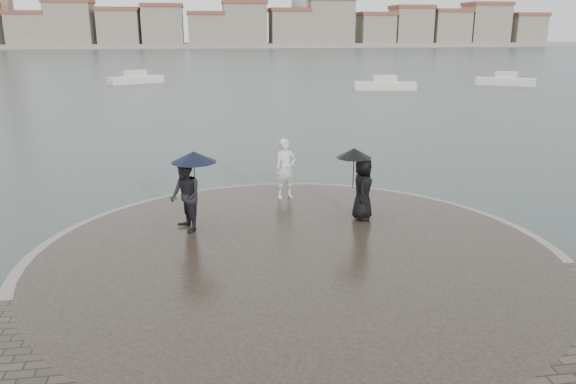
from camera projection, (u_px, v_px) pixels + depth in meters
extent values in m
plane|color=#2B3835|center=(330.00, 349.00, 9.74)|extent=(400.00, 400.00, 0.00)
cylinder|color=gray|center=(296.00, 261.00, 13.02)|extent=(12.50, 12.50, 0.32)
cylinder|color=#2D261E|center=(296.00, 260.00, 13.01)|extent=(11.90, 11.90, 0.36)
imported|color=silver|center=(286.00, 169.00, 16.92)|extent=(0.76, 0.61, 1.83)
imported|color=black|center=(185.00, 196.00, 14.15)|extent=(1.00, 1.10, 1.84)
cylinder|color=black|center=(195.00, 178.00, 14.16)|extent=(0.02, 0.02, 0.90)
cone|color=black|center=(194.00, 157.00, 14.00)|extent=(1.16, 1.16, 0.28)
imported|color=black|center=(363.00, 189.00, 15.04)|extent=(0.79, 0.96, 1.70)
cylinder|color=black|center=(353.00, 172.00, 14.98)|extent=(0.02, 0.02, 0.90)
cone|color=black|center=(354.00, 153.00, 14.83)|extent=(0.97, 0.97, 0.26)
cube|color=gray|center=(207.00, 45.00, 164.25)|extent=(260.00, 20.00, 1.20)
cube|color=gray|center=(29.00, 32.00, 153.36)|extent=(10.00, 10.00, 9.00)
cube|color=brown|center=(27.00, 12.00, 151.96)|extent=(10.60, 10.60, 1.00)
cube|color=gray|center=(71.00, 26.00, 154.53)|extent=(12.00, 10.00, 12.00)
cube|color=brown|center=(68.00, 1.00, 152.71)|extent=(12.60, 10.60, 1.00)
cube|color=gray|center=(120.00, 30.00, 156.69)|extent=(11.00, 10.00, 10.00)
cube|color=brown|center=(118.00, 9.00, 155.15)|extent=(11.60, 10.60, 1.00)
cube|color=gray|center=(163.00, 28.00, 158.29)|extent=(11.00, 10.00, 11.00)
cube|color=brown|center=(162.00, 5.00, 156.61)|extent=(11.60, 10.60, 1.00)
cube|color=gray|center=(206.00, 31.00, 160.31)|extent=(10.00, 10.00, 9.00)
cube|color=brown|center=(206.00, 13.00, 158.91)|extent=(10.60, 10.60, 1.00)
cube|color=gray|center=(245.00, 26.00, 161.48)|extent=(12.00, 10.00, 12.00)
cube|color=brown|center=(244.00, 2.00, 159.66)|extent=(12.60, 10.60, 1.00)
cube|color=gray|center=(289.00, 30.00, 163.64)|extent=(11.00, 10.00, 10.00)
cube|color=brown|center=(289.00, 10.00, 162.10)|extent=(11.60, 10.60, 1.00)
cube|color=gray|center=(329.00, 24.00, 164.95)|extent=(13.00, 10.00, 13.00)
cube|color=gray|center=(375.00, 31.00, 167.54)|extent=(10.00, 10.00, 9.00)
cube|color=brown|center=(376.00, 14.00, 166.14)|extent=(10.60, 10.60, 1.00)
cube|color=gray|center=(410.00, 28.00, 168.85)|extent=(11.00, 10.00, 11.00)
cube|color=brown|center=(412.00, 7.00, 167.17)|extent=(11.60, 10.60, 1.00)
cube|color=gray|center=(448.00, 30.00, 170.73)|extent=(11.00, 10.00, 10.00)
cube|color=brown|center=(449.00, 11.00, 169.18)|extent=(11.60, 10.60, 1.00)
cube|color=gray|center=(485.00, 26.00, 172.18)|extent=(12.00, 10.00, 12.00)
cube|color=brown|center=(487.00, 4.00, 170.36)|extent=(12.60, 10.60, 1.00)
cube|color=gray|center=(524.00, 31.00, 174.48)|extent=(10.00, 10.00, 9.00)
cube|color=brown|center=(526.00, 14.00, 173.08)|extent=(10.60, 10.60, 1.00)
sphere|color=gray|center=(308.00, 5.00, 164.44)|extent=(10.00, 10.00, 10.00)
cube|color=beige|center=(136.00, 81.00, 56.66)|extent=(5.54, 4.21, 0.90)
cube|color=beige|center=(136.00, 75.00, 56.49)|extent=(2.33, 2.06, 0.90)
cube|color=beige|center=(385.00, 87.00, 50.79)|extent=(5.71, 2.67, 0.90)
cube|color=beige|center=(385.00, 80.00, 50.62)|extent=(2.20, 1.58, 0.90)
cube|color=beige|center=(505.00, 83.00, 54.87)|extent=(5.48, 4.34, 0.90)
cube|color=beige|center=(506.00, 76.00, 54.71)|extent=(2.33, 2.10, 0.90)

